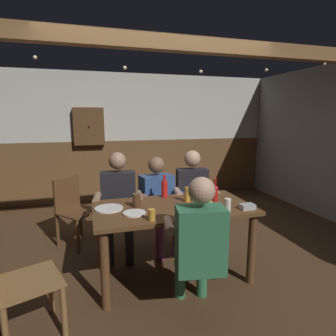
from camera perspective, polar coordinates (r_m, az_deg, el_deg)
ground_plane at (r=3.21m, az=0.71°, el=-20.66°), size 7.04×7.04×0.00m
back_wall_upper at (r=5.66m, az=-8.15°, el=12.27°), size 5.86×0.12×1.31m
back_wall_wainscot at (r=5.76m, az=-7.83°, el=-0.28°), size 5.86×0.12×1.20m
ceiling_beam at (r=3.16m, az=-1.05°, el=24.46°), size 5.28×0.14×0.16m
dining_table at (r=2.88m, az=1.08°, el=-10.09°), size 1.59×0.84×0.77m
person_0 at (r=3.38m, az=-10.18°, el=-6.50°), size 0.58×0.54×1.25m
person_1 at (r=3.48m, az=-1.90°, el=-6.39°), size 0.59×0.60×1.18m
person_2 at (r=3.60m, az=5.19°, el=-5.39°), size 0.57×0.57×1.24m
person_3 at (r=2.31m, az=6.28°, el=-14.91°), size 0.56×0.58×1.22m
chair_empty_near_right at (r=2.44m, az=-28.91°, el=-19.95°), size 0.57×0.57×0.88m
chair_empty_near_left at (r=3.87m, az=-18.84°, el=-7.98°), size 0.62×0.62×0.88m
condiment_caddy at (r=2.85m, az=16.03°, el=-7.65°), size 0.14×0.10×0.05m
plate_0 at (r=2.63m, az=-6.96°, el=-9.23°), size 0.21×0.21×0.01m
plate_1 at (r=2.80m, az=-12.10°, el=-8.15°), size 0.28×0.28×0.01m
bottle_0 at (r=2.80m, az=9.63°, el=-5.81°), size 0.06×0.06×0.30m
bottle_1 at (r=3.12m, az=-0.68°, el=-4.20°), size 0.07×0.07×0.26m
pint_glass_0 at (r=2.60m, az=8.36°, el=-8.17°), size 0.08×0.08×0.13m
pint_glass_1 at (r=2.69m, az=12.18°, el=-7.61°), size 0.06×0.06×0.14m
pint_glass_2 at (r=2.96m, az=4.01°, el=-5.49°), size 0.06×0.06×0.16m
pint_glass_3 at (r=2.45m, az=-3.38°, el=-9.62°), size 0.06×0.06×0.10m
pint_glass_4 at (r=2.80m, az=-6.50°, el=-6.64°), size 0.08×0.08×0.14m
wall_dart_cabinet at (r=5.48m, az=-16.00°, el=8.25°), size 0.56×0.15×0.70m
string_lights at (r=3.07m, az=-0.77°, el=20.91°), size 4.14×0.04×0.19m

